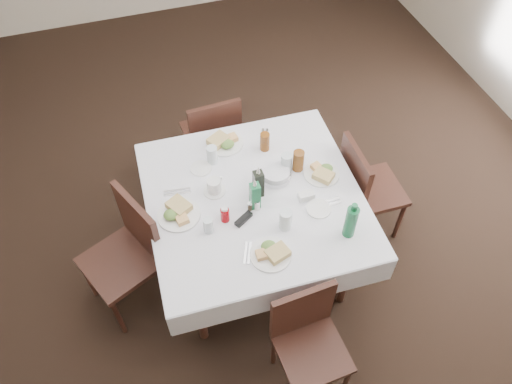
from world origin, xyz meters
TOP-DOWN VIEW (x-y plane):
  - ground_plane at (0.00, 0.00)m, footprint 7.00×7.00m
  - room_shell at (0.00, 0.00)m, footprint 6.04×7.04m
  - dining_table at (0.14, -0.21)m, footprint 1.44×1.44m
  - chair_north at (0.09, 0.71)m, footprint 0.44×0.44m
  - chair_south at (0.19, -1.10)m, footprint 0.42×0.42m
  - chair_east at (0.99, -0.17)m, footprint 0.43×0.43m
  - chair_west at (-0.72, -0.21)m, footprint 0.59×0.59m
  - meal_north at (0.08, 0.31)m, footprint 0.27×0.27m
  - meal_south at (0.10, -0.67)m, footprint 0.25×0.25m
  - meal_east at (0.64, -0.18)m, footprint 0.24×0.24m
  - meal_west at (-0.36, -0.21)m, footprint 0.28×0.28m
  - side_plate_a at (-0.13, 0.13)m, footprint 0.15×0.15m
  - side_plate_b at (0.50, -0.44)m, footprint 0.16×0.16m
  - water_n at (-0.04, 0.17)m, footprint 0.07×0.07m
  - water_s at (0.25, -0.50)m, footprint 0.08×0.08m
  - water_e at (0.42, -0.06)m, footprint 0.08×0.08m
  - water_w at (-0.21, -0.39)m, footprint 0.06×0.06m
  - iced_tea_a at (0.34, 0.18)m, footprint 0.07×0.07m
  - iced_tea_b at (0.50, -0.07)m, footprint 0.08×0.08m
  - bread_basket at (0.32, -0.10)m, footprint 0.21×0.21m
  - oil_cruet_dark at (0.17, -0.20)m, footprint 0.06×0.06m
  - oil_cruet_green at (0.12, -0.29)m, footprint 0.06×0.06m
  - ketchup_bottle at (-0.09, -0.34)m, footprint 0.06×0.06m
  - salt_shaker at (0.13, -0.32)m, footprint 0.04×0.04m
  - pepper_shaker at (0.08, -0.31)m, footprint 0.03×0.03m
  - coffee_mug at (-0.09, -0.09)m, footprint 0.15×0.15m
  - sunglasses at (0.02, -0.38)m, footprint 0.13×0.10m
  - green_bottle at (0.60, -0.67)m, footprint 0.07×0.07m
  - sugar_caddy at (0.46, -0.33)m, footprint 0.10×0.06m
  - cutlery_n at (0.38, 0.28)m, footprint 0.11×0.19m
  - cutlery_s at (-0.03, -0.62)m, footprint 0.10×0.16m
  - cutlery_e at (0.57, -0.42)m, footprint 0.20×0.06m
  - cutlery_w at (-0.33, -0.02)m, footprint 0.18×0.06m

SIDE VIEW (x-z plane):
  - ground_plane at x=0.00m, z-range 0.00..0.00m
  - chair_south at x=0.19m, z-range 0.06..0.89m
  - chair_north at x=0.09m, z-range 0.06..0.94m
  - chair_east at x=0.99m, z-range 0.06..0.96m
  - chair_west at x=-0.72m, z-range 0.07..1.01m
  - dining_table at x=0.14m, z-range 0.30..1.07m
  - cutlery_s at x=-0.03m, z-range 0.76..0.77m
  - cutlery_w at x=-0.33m, z-range 0.76..0.77m
  - cutlery_n at x=0.38m, z-range 0.76..0.77m
  - cutlery_e at x=0.57m, z-range 0.76..0.77m
  - side_plate_a at x=-0.13m, z-range 0.76..0.77m
  - side_plate_b at x=0.50m, z-range 0.76..0.77m
  - sunglasses at x=0.02m, z-range 0.76..0.79m
  - meal_east at x=0.64m, z-range 0.76..0.81m
  - meal_south at x=0.10m, z-range 0.76..0.81m
  - meal_north at x=0.08m, z-range 0.76..0.81m
  - meal_west at x=-0.36m, z-range 0.76..0.82m
  - sugar_caddy at x=0.46m, z-range 0.76..0.81m
  - bread_basket at x=0.32m, z-range 0.76..0.83m
  - pepper_shaker at x=0.08m, z-range 0.76..0.83m
  - salt_shaker at x=0.13m, z-range 0.76..0.84m
  - coffee_mug at x=-0.09m, z-range 0.76..0.86m
  - water_w at x=-0.21m, z-range 0.76..0.87m
  - ketchup_bottle at x=-0.09m, z-range 0.76..0.88m
  - water_n at x=-0.04m, z-range 0.76..0.90m
  - iced_tea_a at x=0.34m, z-range 0.76..0.90m
  - water_e at x=0.42m, z-range 0.76..0.90m
  - water_s at x=0.25m, z-range 0.76..0.91m
  - iced_tea_b at x=0.50m, z-range 0.76..0.92m
  - oil_cruet_green at x=0.12m, z-range 0.74..1.00m
  - oil_cruet_dark at x=0.17m, z-range 0.74..1.01m
  - green_bottle at x=0.60m, z-range 0.75..1.03m
  - room_shell at x=0.00m, z-range 0.31..3.11m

